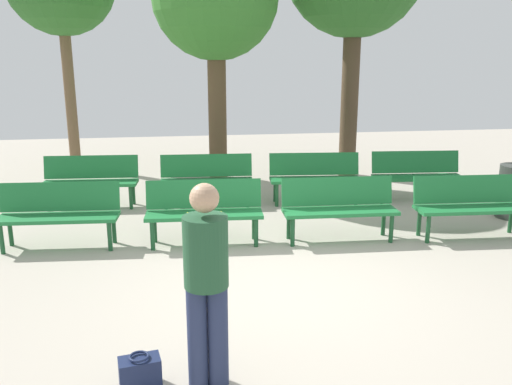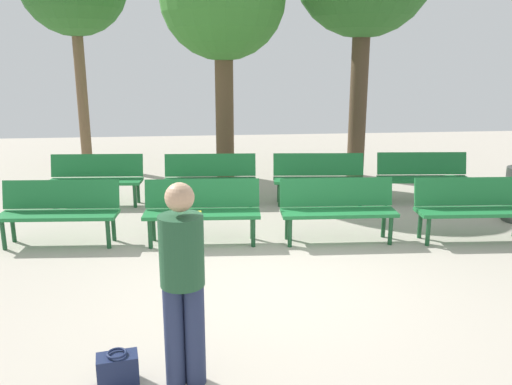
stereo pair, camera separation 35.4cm
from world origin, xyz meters
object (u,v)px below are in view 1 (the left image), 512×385
object	(u,v)px
bench_r0_c3	(470,203)
bench_r1_c1	(207,176)
bench_r1_c2	(315,175)
bench_r1_c3	(417,173)
bench_r0_c2	(339,205)
visitor_with_backpack	(206,273)
bench_r0_c0	(59,211)
handbag	(140,373)
bench_r0_c1	(204,208)
bench_r1_c0	(91,178)

from	to	relation	value
bench_r0_c3	bench_r1_c1	size ratio (longest dim) A/B	1.00
bench_r1_c2	bench_r1_c3	size ratio (longest dim) A/B	1.00
bench_r0_c2	bench_r1_c1	xyz separation A→B (m)	(-1.74, 2.11, 0.00)
bench_r1_c1	visitor_with_backpack	size ratio (longest dim) A/B	0.98
bench_r0_c0	bench_r1_c1	distance (m)	2.80
bench_r0_c2	bench_r0_c3	distance (m)	1.91
handbag	bench_r0_c0	bearing A→B (deg)	110.11
handbag	bench_r1_c3	bearing A→B (deg)	47.43
bench_r0_c1	bench_r0_c2	bearing A→B (deg)	-0.67
bench_r0_c1	handbag	distance (m)	3.40
bench_r1_c2	bench_r0_c1	bearing A→B (deg)	-133.18
bench_r1_c3	bench_r0_c0	bearing A→B (deg)	-160.09
bench_r1_c1	bench_r0_c0	bearing A→B (deg)	-135.83
bench_r1_c1	handbag	world-z (taller)	bench_r1_c1
bench_r0_c3	bench_r1_c2	bearing A→B (deg)	132.55
bench_r0_c0	bench_r1_c0	distance (m)	2.01
bench_r0_c3	bench_r1_c2	world-z (taller)	same
bench_r1_c2	handbag	xyz separation A→B (m)	(-2.76, -5.14, -0.37)
bench_r0_c0	bench_r1_c1	size ratio (longest dim) A/B	1.00
bench_r0_c3	bench_r1_c1	distance (m)	4.29
bench_r0_c2	handbag	xyz separation A→B (m)	(-2.59, -3.18, -0.37)
bench_r0_c1	handbag	size ratio (longest dim) A/B	4.70
bench_r0_c1	visitor_with_backpack	size ratio (longest dim) A/B	0.98
bench_r0_c1	bench_r1_c3	xyz separation A→B (m)	(3.93, 1.73, 0.00)
bench_r0_c2	bench_r1_c3	size ratio (longest dim) A/B	0.99
bench_r1_c1	bench_r1_c3	bearing A→B (deg)	-0.48
bench_r0_c0	bench_r1_c2	size ratio (longest dim) A/B	0.99
bench_r1_c0	visitor_with_backpack	world-z (taller)	visitor_with_backpack
bench_r1_c3	handbag	distance (m)	6.85
bench_r1_c0	bench_r1_c1	size ratio (longest dim) A/B	1.00
bench_r0_c2	visitor_with_backpack	size ratio (longest dim) A/B	0.98
bench_r1_c2	visitor_with_backpack	distance (m)	5.60
bench_r0_c1	visitor_with_backpack	xyz separation A→B (m)	(-0.16, -3.30, 0.43)
bench_r0_c0	handbag	bearing A→B (deg)	-66.01
bench_r0_c1	bench_r1_c0	distance (m)	2.83
bench_r0_c1	bench_r0_c2	xyz separation A→B (m)	(1.89, -0.13, 0.00)
bench_r0_c2	bench_r0_c3	xyz separation A→B (m)	(1.90, -0.16, 0.00)
bench_r0_c2	bench_r0_c3	size ratio (longest dim) A/B	1.00
bench_r0_c2	bench_r1_c0	distance (m)	4.37
bench_r1_c2	visitor_with_backpack	world-z (taller)	visitor_with_backpack
bench_r0_c0	visitor_with_backpack	bearing A→B (deg)	-58.51
bench_r1_c0	handbag	world-z (taller)	bench_r1_c0
visitor_with_backpack	bench_r0_c2	bearing A→B (deg)	-120.42
bench_r0_c1	bench_r0_c3	size ratio (longest dim) A/B	1.00
bench_r0_c0	bench_r0_c3	size ratio (longest dim) A/B	1.00
bench_r0_c1	bench_r1_c1	distance (m)	1.98
bench_r0_c0	bench_r1_c2	xyz separation A→B (m)	(4.02, 1.68, 0.00)
bench_r0_c0	visitor_with_backpack	xyz separation A→B (m)	(1.80, -3.44, 0.43)
bench_r0_c1	bench_r1_c0	bearing A→B (deg)	133.75
bench_r1_c0	bench_r1_c1	xyz separation A→B (m)	(1.99, -0.17, 0.00)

